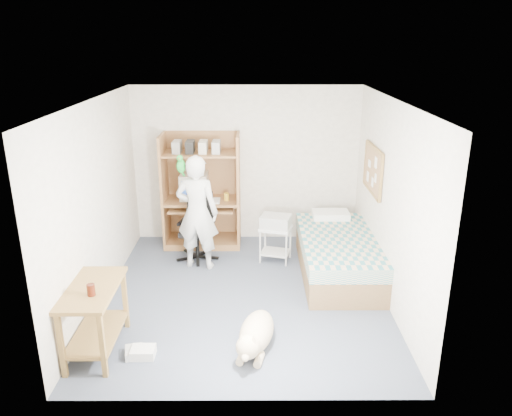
# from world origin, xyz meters

# --- Properties ---
(floor) EXTENTS (4.00, 4.00, 0.00)m
(floor) POSITION_xyz_m (0.00, 0.00, 0.00)
(floor) COLOR #454C5D
(floor) RESTS_ON ground
(wall_back) EXTENTS (3.60, 0.02, 2.50)m
(wall_back) POSITION_xyz_m (0.00, 2.00, 1.25)
(wall_back) COLOR beige
(wall_back) RESTS_ON floor
(wall_right) EXTENTS (0.02, 4.00, 2.50)m
(wall_right) POSITION_xyz_m (1.80, 0.00, 1.25)
(wall_right) COLOR beige
(wall_right) RESTS_ON floor
(wall_left) EXTENTS (0.02, 4.00, 2.50)m
(wall_left) POSITION_xyz_m (-1.80, 0.00, 1.25)
(wall_left) COLOR beige
(wall_left) RESTS_ON floor
(ceiling) EXTENTS (3.60, 4.00, 0.02)m
(ceiling) POSITION_xyz_m (0.00, 0.00, 2.50)
(ceiling) COLOR white
(ceiling) RESTS_ON wall_back
(computer_hutch) EXTENTS (1.20, 0.63, 1.80)m
(computer_hutch) POSITION_xyz_m (-0.70, 1.74, 0.82)
(computer_hutch) COLOR brown
(computer_hutch) RESTS_ON floor
(bed) EXTENTS (1.02, 2.02, 0.66)m
(bed) POSITION_xyz_m (1.30, 0.62, 0.29)
(bed) COLOR brown
(bed) RESTS_ON floor
(side_desk) EXTENTS (0.50, 1.00, 0.75)m
(side_desk) POSITION_xyz_m (-1.55, -1.20, 0.49)
(side_desk) COLOR olive
(side_desk) RESTS_ON floor
(corkboard) EXTENTS (0.04, 0.94, 0.66)m
(corkboard) POSITION_xyz_m (1.77, 0.90, 1.45)
(corkboard) COLOR olive
(corkboard) RESTS_ON wall_right
(office_chair) EXTENTS (0.56, 0.56, 1.00)m
(office_chair) POSITION_xyz_m (-0.72, 1.17, 0.36)
(office_chair) COLOR black
(office_chair) RESTS_ON floor
(person) EXTENTS (0.67, 0.51, 1.67)m
(person) POSITION_xyz_m (-0.68, 0.87, 0.83)
(person) COLOR silver
(person) RESTS_ON floor
(parrot) EXTENTS (0.12, 0.21, 0.34)m
(parrot) POSITION_xyz_m (-0.88, 0.89, 1.52)
(parrot) COLOR #138524
(parrot) RESTS_ON person
(dog) EXTENTS (0.50, 1.08, 0.41)m
(dog) POSITION_xyz_m (0.14, -1.18, 0.18)
(dog) COLOR beige
(dog) RESTS_ON floor
(printer_cart) EXTENTS (0.53, 0.46, 0.54)m
(printer_cart) POSITION_xyz_m (0.44, 1.06, 0.36)
(printer_cart) COLOR silver
(printer_cart) RESTS_ON floor
(printer) EXTENTS (0.49, 0.42, 0.18)m
(printer) POSITION_xyz_m (0.44, 1.06, 0.63)
(printer) COLOR #A6A7A2
(printer) RESTS_ON printer_cart
(crt_monitor) EXTENTS (0.42, 0.45, 0.40)m
(crt_monitor) POSITION_xyz_m (-0.82, 1.75, 0.97)
(crt_monitor) COLOR beige
(crt_monitor) RESTS_ON computer_hutch
(keyboard) EXTENTS (0.46, 0.18, 0.03)m
(keyboard) POSITION_xyz_m (-0.70, 1.58, 0.67)
(keyboard) COLOR beige
(keyboard) RESTS_ON computer_hutch
(pencil_cup) EXTENTS (0.08, 0.08, 0.12)m
(pencil_cup) POSITION_xyz_m (-0.31, 1.65, 0.82)
(pencil_cup) COLOR gold
(pencil_cup) RESTS_ON computer_hutch
(drink_glass) EXTENTS (0.08, 0.08, 0.12)m
(drink_glass) POSITION_xyz_m (-1.50, -1.36, 0.81)
(drink_glass) COLOR #43160A
(drink_glass) RESTS_ON side_desk
(floor_box_a) EXTENTS (0.25, 0.20, 0.10)m
(floor_box_a) POSITION_xyz_m (-1.05, -1.33, 0.05)
(floor_box_a) COLOR silver
(floor_box_a) RESTS_ON floor
(floor_box_b) EXTENTS (0.22, 0.25, 0.08)m
(floor_box_b) POSITION_xyz_m (-1.15, -1.31, 0.04)
(floor_box_b) COLOR #B4B4AF
(floor_box_b) RESTS_ON floor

